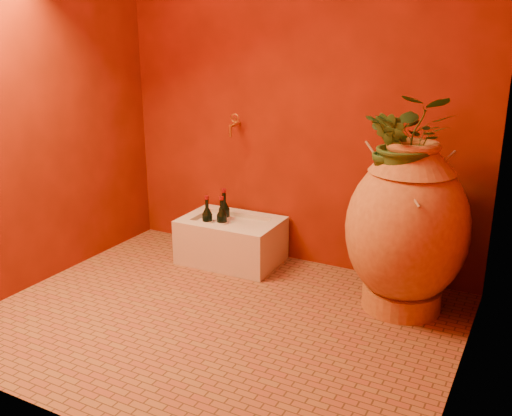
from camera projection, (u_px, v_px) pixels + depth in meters
The scene contains 12 objects.
floor at pixel (218, 320), 3.14m from camera, with size 2.50×2.50×0.00m, color brown.
wall_back at pixel (297, 75), 3.60m from camera, with size 2.50×0.02×2.50m, color #5C1605.
wall_left at pixel (31, 79), 3.32m from camera, with size 0.02×2.00×2.50m, color #5C1605.
wall_right at pixel (486, 106), 2.20m from camera, with size 0.02×2.00×2.50m, color #5C1605.
amphora at pixel (407, 228), 3.14m from camera, with size 0.85×0.85×0.97m.
stone_basin at pixel (231, 241), 3.88m from camera, with size 0.67×0.46×0.31m.
wine_bottle_a at pixel (222, 224), 3.84m from camera, with size 0.07×0.07×0.30m.
wine_bottle_b at pixel (207, 223), 3.86m from camera, with size 0.07×0.07×0.29m.
wine_bottle_c at pixel (224, 218), 3.91m from camera, with size 0.08×0.08×0.33m.
wall_tap at pixel (234, 124), 3.83m from camera, with size 0.06×0.13×0.15m.
plant_main at pixel (410, 141), 2.98m from camera, with size 0.45×0.39×0.50m, color #294C1B.
plant_side at pixel (391, 150), 2.99m from camera, with size 0.22×0.18×0.40m, color #294C1B.
Camera 1 is at (1.50, -2.38, 1.54)m, focal length 40.00 mm.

